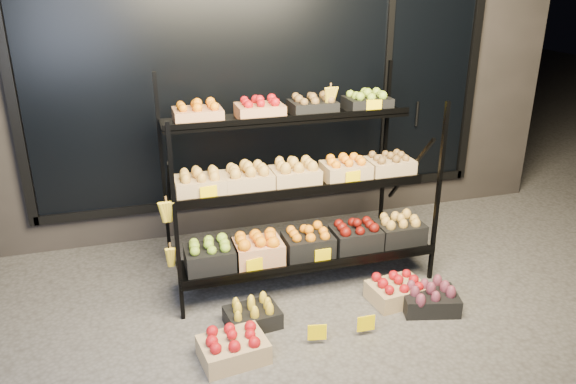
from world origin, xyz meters
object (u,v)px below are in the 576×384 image
object	(u,v)px
display_rack	(298,186)
floor_crate_left	(233,346)
floor_crate_midright	(397,289)
floor_crate_midleft	(252,314)

from	to	relation	value
display_rack	floor_crate_left	world-z (taller)	display_rack
floor_crate_left	floor_crate_midright	world-z (taller)	floor_crate_left
floor_crate_left	floor_crate_midleft	size ratio (longest dim) A/B	1.15
display_rack	floor_crate_midright	bearing A→B (deg)	-46.85
display_rack	floor_crate_left	xyz separation A→B (m)	(-0.75, -0.99, -0.69)
display_rack	floor_crate_midleft	size ratio (longest dim) A/B	5.37
floor_crate_midright	floor_crate_midleft	bearing A→B (deg)	173.46
floor_crate_left	floor_crate_midleft	xyz separation A→B (m)	(0.21, 0.34, -0.01)
floor_crate_midright	floor_crate_left	bearing A→B (deg)	-172.63
floor_crate_midright	display_rack	bearing A→B (deg)	126.62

